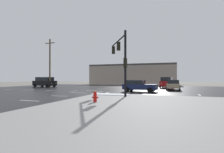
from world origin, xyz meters
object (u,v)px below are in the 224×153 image
Objects in this scene: traffic_signal_mast at (121,54)px; utility_pole_far at (50,62)px; fire_hydrant at (95,97)px; sedan_navy at (139,86)px; suv_red at (167,82)px; suv_black at (45,82)px; sedan_tan at (173,85)px.

traffic_signal_mast is 20.87m from utility_pole_far.
sedan_navy is (1.05, 11.76, 0.32)m from fire_hydrant.
utility_pole_far reaches higher than traffic_signal_mast.
traffic_signal_mast is 6.96m from sedan_navy.
traffic_signal_mast reaches higher than sedan_navy.
utility_pole_far is (-17.51, 16.70, 4.47)m from fire_hydrant.
fire_hydrant is 24.61m from utility_pole_far.
suv_red is (4.02, 17.17, -3.29)m from traffic_signal_mast.
suv_red is 0.52× the size of utility_pole_far.
suv_black reaches higher than sedan_navy.
suv_black is 1.06× the size of sedan_navy.
sedan_tan is 23.39m from utility_pole_far.
utility_pole_far is at bearing -18.85° from suv_black.
sedan_tan is at bearing 2.99° from suv_black.
sedan_navy is (-4.45, -5.25, 0.00)m from sedan_tan.
suv_black is at bearing 169.52° from sedan_navy.
fire_hydrant is at bearing 146.76° from traffic_signal_mast.
sedan_tan is at bearing 0.76° from utility_pole_far.
utility_pole_far is (-21.82, -6.28, 3.91)m from suv_red.
traffic_signal_mast is 7.95× the size of fire_hydrant.
fire_hydrant is 0.16× the size of suv_red.
fire_hydrant is (-0.29, -5.81, -3.84)m from traffic_signal_mast.
suv_red is (4.31, 22.98, 0.55)m from fire_hydrant.
sedan_navy is 11.69m from suv_red.
suv_black is 1.08× the size of sedan_tan.
fire_hydrant is at bearing -89.89° from sedan_navy.
suv_red is at bearing 16.05° from utility_pole_far.
sedan_tan is 6.09m from suv_red.
suv_red is at bearing 12.94° from sedan_tan.
sedan_navy is 0.94× the size of suv_red.
traffic_signal_mast is 1.27× the size of suv_red.
traffic_signal_mast is 17.94m from suv_red.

